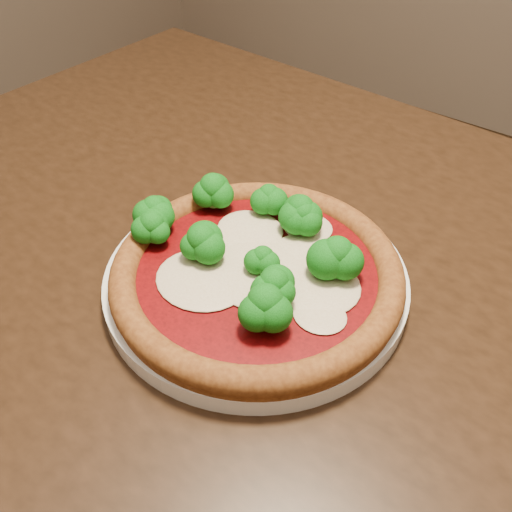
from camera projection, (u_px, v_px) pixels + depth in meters
The scene contains 3 objects.
dining_table at pixel (306, 342), 0.63m from camera, with size 1.23×0.84×0.75m.
plate at pixel (256, 280), 0.55m from camera, with size 0.29×0.29×0.02m, color white.
pizza at pixel (256, 265), 0.53m from camera, with size 0.28×0.27×0.06m.
Camera 1 is at (0.17, -0.21, 1.14)m, focal length 40.00 mm.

